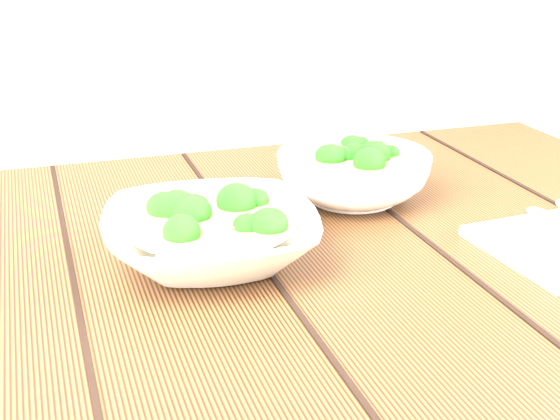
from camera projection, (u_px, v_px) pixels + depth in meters
The scene contains 5 objects.
table at pixel (272, 341), 0.93m from camera, with size 1.20×0.80×0.75m.
soup_bowl_front at pixel (211, 235), 0.85m from camera, with size 0.26×0.26×0.07m.
soup_bowl_back at pixel (353, 175), 1.03m from camera, with size 0.26×0.26×0.07m.
trivet at pixel (234, 212), 0.96m from camera, with size 0.11×0.11×0.03m, color black.
spoon_left at pixel (553, 224), 0.92m from camera, with size 0.05×0.17×0.01m.
Camera 1 is at (-0.24, -0.77, 1.11)m, focal length 50.00 mm.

